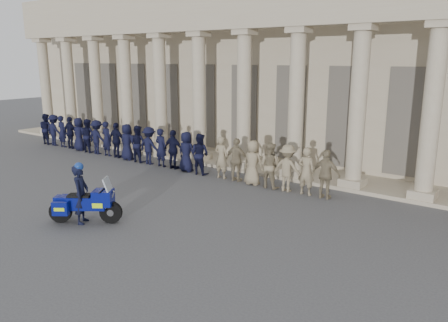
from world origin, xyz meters
The scene contains 5 objects.
ground centered at (0.00, 0.00, 0.00)m, with size 90.00×90.00×0.00m, color #47474A.
building centered at (0.00, 14.74, 4.52)m, with size 40.00×12.50×9.00m.
officer_rank centered at (-5.74, 6.25, 0.92)m, with size 18.89×0.70×1.84m.
motorcycle centered at (-1.57, -0.48, 0.64)m, with size 2.00×1.60×1.49m.
rider centered at (-1.67, -0.56, 0.97)m, with size 0.75×0.82×1.96m.
Camera 1 is at (9.61, -8.40, 5.07)m, focal length 35.00 mm.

